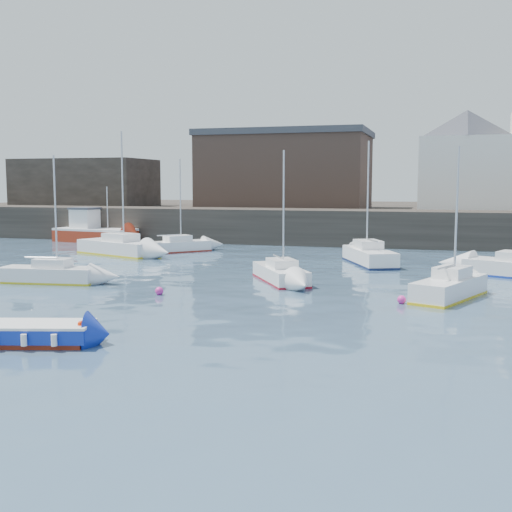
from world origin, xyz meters
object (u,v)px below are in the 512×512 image
(sailboat_e, at_px, (118,247))
(sailboat_h, at_px, (175,246))
(fishing_boat, at_px, (93,231))
(buoy_mid, at_px, (401,304))
(sailboat_f, at_px, (369,256))
(sailboat_c, at_px, (450,287))
(sailboat_a, at_px, (49,274))
(sailboat_b, at_px, (281,273))
(blue_dinghy, at_px, (34,333))
(buoy_far, at_px, (295,266))
(buoy_near, at_px, (159,295))

(sailboat_e, distance_m, sailboat_h, 4.40)
(fishing_boat, relative_size, buoy_mid, 20.42)
(sailboat_f, bearing_deg, sailboat_c, -66.98)
(sailboat_a, height_order, sailboat_b, sailboat_b)
(blue_dinghy, height_order, fishing_boat, fishing_boat)
(blue_dinghy, xyz_separation_m, sailboat_f, (8.12, 24.26, 0.16))
(fishing_boat, bearing_deg, sailboat_f, -19.80)
(sailboat_a, bearing_deg, buoy_far, 43.14)
(sailboat_h, bearing_deg, sailboat_c, -36.67)
(sailboat_b, xyz_separation_m, sailboat_f, (3.72, 8.89, 0.11))
(fishing_boat, xyz_separation_m, sailboat_b, (22.03, -18.16, -0.51))
(sailboat_c, height_order, buoy_near, sailboat_c)
(sailboat_c, bearing_deg, sailboat_b, 162.25)
(sailboat_e, bearing_deg, sailboat_b, -32.11)
(buoy_far, bearing_deg, sailboat_f, 29.30)
(sailboat_f, bearing_deg, buoy_far, -150.70)
(buoy_mid, xyz_separation_m, buoy_far, (-7.33, 11.08, 0.00))
(sailboat_a, relative_size, sailboat_f, 0.84)
(sailboat_f, xyz_separation_m, buoy_near, (-8.21, -14.48, -0.56))
(buoy_mid, distance_m, buoy_far, 13.28)
(sailboat_f, bearing_deg, sailboat_h, 167.67)
(fishing_boat, relative_size, buoy_far, 21.00)
(sailboat_c, bearing_deg, blue_dinghy, -136.08)
(sailboat_b, relative_size, buoy_far, 18.69)
(sailboat_b, bearing_deg, sailboat_a, -161.68)
(sailboat_a, xyz_separation_m, buoy_near, (7.15, -1.73, -0.47))
(sailboat_c, xyz_separation_m, buoy_far, (-9.35, 9.20, -0.53))
(fishing_boat, distance_m, buoy_far, 24.38)
(blue_dinghy, relative_size, sailboat_c, 0.59)
(buoy_near, bearing_deg, blue_dinghy, -89.47)
(sailboat_b, relative_size, sailboat_h, 0.98)
(sailboat_b, height_order, buoy_far, sailboat_b)
(sailboat_a, relative_size, buoy_far, 18.00)
(fishing_boat, bearing_deg, sailboat_a, -64.77)
(fishing_boat, xyz_separation_m, buoy_near, (17.53, -23.75, -0.96))
(blue_dinghy, height_order, sailboat_b, sailboat_b)
(sailboat_a, height_order, sailboat_e, sailboat_e)
(buoy_near, bearing_deg, sailboat_f, 60.43)
(fishing_boat, distance_m, buoy_mid, 36.66)
(buoy_near, height_order, buoy_mid, buoy_near)
(blue_dinghy, bearing_deg, sailboat_a, 122.17)
(blue_dinghy, distance_m, buoy_mid, 15.40)
(sailboat_b, bearing_deg, buoy_far, 96.06)
(blue_dinghy, bearing_deg, buoy_mid, 44.12)
(sailboat_a, bearing_deg, sailboat_b, 18.32)
(sailboat_e, distance_m, buoy_mid, 25.41)
(sailboat_f, xyz_separation_m, buoy_far, (-4.40, -2.47, -0.56))
(sailboat_c, bearing_deg, buoy_far, 135.48)
(fishing_boat, distance_m, sailboat_e, 11.62)
(sailboat_c, height_order, sailboat_h, sailboat_h)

